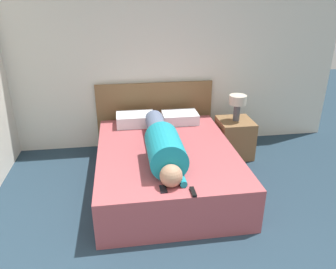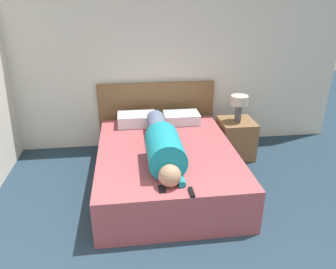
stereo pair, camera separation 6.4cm
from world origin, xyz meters
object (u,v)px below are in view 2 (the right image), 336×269
person_lying (163,145)px  cell_phone (162,189)px  nightstand (236,138)px  pillow_near_headboard (137,119)px  pillow_second (181,118)px  bed (166,167)px  table_lamp (239,103)px  tv_remote (192,192)px

person_lying → cell_phone: size_ratio=12.43×
nightstand → pillow_near_headboard: 1.44m
person_lying → pillow_second: bearing=69.8°
cell_phone → pillow_near_headboard: bearing=95.6°
bed → table_lamp: (1.08, 0.65, 0.56)m
table_lamp → pillow_second: table_lamp is taller
table_lamp → cell_phone: size_ratio=2.80×
bed → nightstand: size_ratio=3.83×
table_lamp → tv_remote: bearing=-121.1°
nightstand → tv_remote: (-0.97, -1.60, 0.23)m
pillow_second → cell_phone: 1.74m
person_lying → pillow_near_headboard: person_lying is taller
person_lying → tv_remote: 0.77m
bed → person_lying: 0.47m
bed → person_lying: size_ratio=1.28×
bed → pillow_second: bearing=68.8°
pillow_second → pillow_near_headboard: bearing=180.0°
table_lamp → pillow_second: bearing=167.7°
bed → person_lying: person_lying is taller
nightstand → table_lamp: table_lamp is taller
bed → table_lamp: bearing=30.9°
tv_remote → bed: bearing=96.9°
table_lamp → tv_remote: table_lamp is taller
pillow_near_headboard → tv_remote: pillow_near_headboard is taller
person_lying → pillow_near_headboard: bearing=103.4°
pillow_second → cell_phone: (-0.47, -1.68, -0.07)m
tv_remote → cell_phone: tv_remote is taller
bed → person_lying: bearing=-106.4°
pillow_second → tv_remote: (-0.20, -1.77, -0.06)m
nightstand → cell_phone: 1.96m
bed → cell_phone: bearing=-99.8°
nightstand → table_lamp: 0.53m
person_lying → pillow_near_headboard: size_ratio=3.12×
table_lamp → pillow_second: (-0.77, 0.17, -0.24)m
table_lamp → pillow_second: size_ratio=0.74×
bed → cell_phone: 0.91m
bed → pillow_near_headboard: pillow_near_headboard is taller
nightstand → pillow_near_headboard: (-1.40, 0.17, 0.30)m
pillow_near_headboard → pillow_second: 0.63m
person_lying → pillow_second: (0.38, 1.04, -0.09)m
table_lamp → tv_remote: (-0.97, -1.60, -0.30)m
nightstand → tv_remote: size_ratio=3.59×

